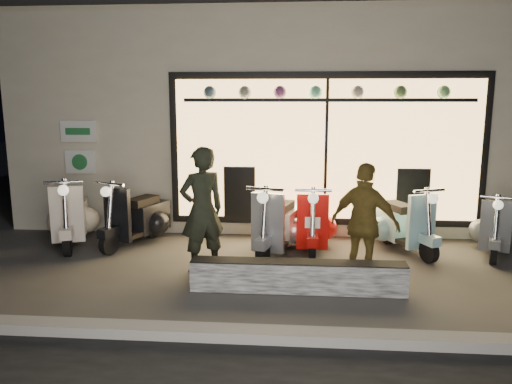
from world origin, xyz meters
TOP-DOWN VIEW (x-y plane):
  - ground at (0.00, 0.00)m, footprint 40.00×40.00m
  - kerb at (0.00, -2.00)m, footprint 40.00×0.25m
  - shop_building at (0.00, 4.98)m, footprint 10.20×6.23m
  - graffiti_barrier at (0.33, -0.65)m, footprint 2.72×0.28m
  - scooter_silver at (0.04, 1.02)m, footprint 0.77×1.57m
  - scooter_red at (0.56, 1.25)m, footprint 0.48×1.49m
  - scooter_black at (-2.34, 1.39)m, footprint 0.86×1.51m
  - scooter_cream at (-3.51, 1.29)m, footprint 0.84×1.58m
  - scooter_blue at (1.98, 1.36)m, footprint 0.87×1.45m
  - scooter_grey at (3.47, 1.32)m, footprint 0.74×1.36m
  - man at (-1.01, 0.01)m, footprint 0.78×0.71m
  - woman at (1.20, -0.25)m, footprint 1.01×0.81m

SIDE VIEW (x-z plane):
  - ground at x=0.00m, z-range 0.00..0.00m
  - kerb at x=0.00m, z-range 0.00..0.12m
  - graffiti_barrier at x=0.33m, z-range 0.00..0.40m
  - scooter_grey at x=3.47m, z-range -0.10..0.88m
  - scooter_blue at x=1.98m, z-range -0.10..0.96m
  - scooter_red at x=0.56m, z-range -0.11..0.97m
  - scooter_black at x=-2.34m, z-range -0.11..0.98m
  - scooter_silver at x=0.04m, z-range -0.11..1.01m
  - scooter_cream at x=-3.51m, z-range -0.11..1.02m
  - woman at x=1.20m, z-range 0.00..1.61m
  - man at x=-1.01m, z-range 0.00..1.78m
  - shop_building at x=0.00m, z-range 0.00..4.20m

